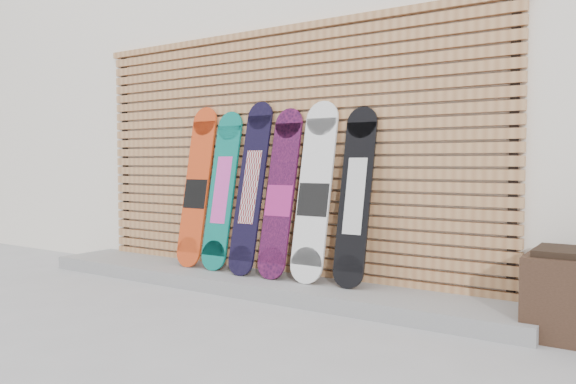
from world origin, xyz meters
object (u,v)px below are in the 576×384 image
object	(u,v)px
snowboard_1	(222,190)
snowboard_2	(251,187)
snowboard_4	(314,192)
snowboard_5	(355,196)
snowboard_0	(197,187)
snowboard_3	(280,193)

from	to	relation	value
snowboard_1	snowboard_2	size ratio (longest dim) A/B	0.95
snowboard_4	snowboard_5	distance (m)	0.37
snowboard_1	snowboard_4	xyz separation A→B (m)	(0.99, -0.01, 0.01)
snowboard_0	snowboard_3	size ratio (longest dim) A/B	1.04
snowboard_2	snowboard_5	world-z (taller)	snowboard_2
snowboard_2	snowboard_4	world-z (taller)	snowboard_2
snowboard_1	snowboard_4	world-z (taller)	snowboard_4
snowboard_0	snowboard_5	bearing A→B (deg)	0.38
snowboard_3	snowboard_1	bearing A→B (deg)	178.52
snowboard_0	snowboard_4	distance (m)	1.30
snowboard_2	snowboard_4	xyz separation A→B (m)	(0.64, 0.02, -0.03)
snowboard_4	snowboard_0	bearing A→B (deg)	179.71
snowboard_0	snowboard_2	distance (m)	0.66
snowboard_2	snowboard_0	bearing A→B (deg)	177.99
snowboard_1	snowboard_5	xyz separation A→B (m)	(1.36, 0.01, -0.01)
snowboard_3	snowboard_4	xyz separation A→B (m)	(0.33, 0.01, 0.02)
snowboard_3	snowboard_5	world-z (taller)	snowboard_3
snowboard_2	snowboard_4	bearing A→B (deg)	1.48
snowboard_1	snowboard_5	world-z (taller)	snowboard_1
snowboard_0	snowboard_3	xyz separation A→B (m)	(0.97, -0.02, -0.03)
snowboard_1	snowboard_2	world-z (taller)	snowboard_2
snowboard_3	snowboard_5	xyz separation A→B (m)	(0.70, 0.03, -0.00)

